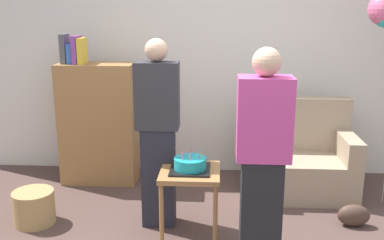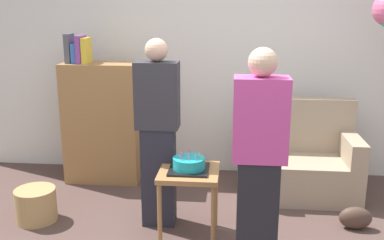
{
  "view_description": "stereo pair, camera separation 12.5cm",
  "coord_description": "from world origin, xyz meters",
  "px_view_note": "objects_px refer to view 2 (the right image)",
  "views": [
    {
      "loc": [
        -0.02,
        -2.93,
        1.88
      ],
      "look_at": [
        -0.25,
        0.66,
        0.95
      ],
      "focal_mm": 41.39,
      "sensor_mm": 36.0,
      "label": 1
    },
    {
      "loc": [
        0.1,
        -2.92,
        1.88
      ],
      "look_at": [
        -0.25,
        0.66,
        0.95
      ],
      "focal_mm": 41.39,
      "sensor_mm": 36.0,
      "label": 2
    }
  ],
  "objects_px": {
    "bookshelf": "(102,121)",
    "wicker_basket": "(36,205)",
    "person_holding_cake": "(259,166)",
    "couch": "(301,162)",
    "person_blowing_candles": "(158,133)",
    "handbag": "(355,218)",
    "side_table": "(189,181)",
    "birthday_cake": "(189,164)"
  },
  "relations": [
    {
      "from": "bookshelf",
      "to": "wicker_basket",
      "type": "height_order",
      "value": "bookshelf"
    },
    {
      "from": "person_holding_cake",
      "to": "wicker_basket",
      "type": "distance_m",
      "value": 2.15
    },
    {
      "from": "couch",
      "to": "bookshelf",
      "type": "xyz_separation_m",
      "value": [
        -2.12,
        0.16,
        0.33
      ]
    },
    {
      "from": "person_blowing_candles",
      "to": "handbag",
      "type": "xyz_separation_m",
      "value": [
        1.71,
        0.05,
        -0.73
      ]
    },
    {
      "from": "person_holding_cake",
      "to": "bookshelf",
      "type": "bearing_deg",
      "value": -27.52
    },
    {
      "from": "couch",
      "to": "person_holding_cake",
      "type": "distance_m",
      "value": 1.68
    },
    {
      "from": "couch",
      "to": "person_holding_cake",
      "type": "xyz_separation_m",
      "value": [
        -0.52,
        -1.52,
        0.49
      ]
    },
    {
      "from": "side_table",
      "to": "handbag",
      "type": "bearing_deg",
      "value": 11.25
    },
    {
      "from": "handbag",
      "to": "side_table",
      "type": "bearing_deg",
      "value": -168.75
    },
    {
      "from": "couch",
      "to": "person_blowing_candles",
      "type": "bearing_deg",
      "value": -149.51
    },
    {
      "from": "couch",
      "to": "birthday_cake",
      "type": "height_order",
      "value": "couch"
    },
    {
      "from": "person_holding_cake",
      "to": "handbag",
      "type": "bearing_deg",
      "value": -119.96
    },
    {
      "from": "couch",
      "to": "bookshelf",
      "type": "height_order",
      "value": "bookshelf"
    },
    {
      "from": "bookshelf",
      "to": "person_holding_cake",
      "type": "height_order",
      "value": "person_holding_cake"
    },
    {
      "from": "couch",
      "to": "handbag",
      "type": "distance_m",
      "value": 0.86
    },
    {
      "from": "handbag",
      "to": "person_holding_cake",
      "type": "bearing_deg",
      "value": -138.85
    },
    {
      "from": "couch",
      "to": "handbag",
      "type": "relative_size",
      "value": 3.93
    },
    {
      "from": "side_table",
      "to": "person_blowing_candles",
      "type": "xyz_separation_m",
      "value": [
        -0.29,
        0.23,
        0.33
      ]
    },
    {
      "from": "person_blowing_candles",
      "to": "handbag",
      "type": "bearing_deg",
      "value": -18.62
    },
    {
      "from": "bookshelf",
      "to": "person_blowing_candles",
      "type": "bearing_deg",
      "value": -50.28
    },
    {
      "from": "bookshelf",
      "to": "handbag",
      "type": "bearing_deg",
      "value": -19.78
    },
    {
      "from": "bookshelf",
      "to": "wicker_basket",
      "type": "xyz_separation_m",
      "value": [
        -0.32,
        -1.02,
        -0.52
      ]
    },
    {
      "from": "birthday_cake",
      "to": "side_table",
      "type": "bearing_deg",
      "value": 103.35
    },
    {
      "from": "person_holding_cake",
      "to": "side_table",
      "type": "bearing_deg",
      "value": -24.74
    },
    {
      "from": "birthday_cake",
      "to": "handbag",
      "type": "relative_size",
      "value": 1.14
    },
    {
      "from": "wicker_basket",
      "to": "handbag",
      "type": "distance_m",
      "value": 2.82
    },
    {
      "from": "birthday_cake",
      "to": "person_blowing_candles",
      "type": "bearing_deg",
      "value": 140.95
    },
    {
      "from": "person_blowing_candles",
      "to": "person_holding_cake",
      "type": "height_order",
      "value": "same"
    },
    {
      "from": "birthday_cake",
      "to": "wicker_basket",
      "type": "height_order",
      "value": "birthday_cake"
    },
    {
      "from": "wicker_basket",
      "to": "birthday_cake",
      "type": "bearing_deg",
      "value": -6.61
    },
    {
      "from": "wicker_basket",
      "to": "handbag",
      "type": "height_order",
      "value": "wicker_basket"
    },
    {
      "from": "wicker_basket",
      "to": "couch",
      "type": "bearing_deg",
      "value": 19.34
    },
    {
      "from": "person_holding_cake",
      "to": "wicker_basket",
      "type": "bearing_deg",
      "value": -0.11
    },
    {
      "from": "side_table",
      "to": "birthday_cake",
      "type": "relative_size",
      "value": 1.86
    },
    {
      "from": "couch",
      "to": "person_blowing_candles",
      "type": "distance_m",
      "value": 1.62
    },
    {
      "from": "bookshelf",
      "to": "person_holding_cake",
      "type": "relative_size",
      "value": 0.98
    },
    {
      "from": "side_table",
      "to": "birthday_cake",
      "type": "distance_m",
      "value": 0.14
    },
    {
      "from": "birthday_cake",
      "to": "person_blowing_candles",
      "type": "xyz_separation_m",
      "value": [
        -0.29,
        0.23,
        0.19
      ]
    },
    {
      "from": "person_blowing_candles",
      "to": "person_holding_cake",
      "type": "bearing_deg",
      "value": -62.3
    },
    {
      "from": "person_holding_cake",
      "to": "couch",
      "type": "bearing_deg",
      "value": -89.92
    },
    {
      "from": "side_table",
      "to": "wicker_basket",
      "type": "xyz_separation_m",
      "value": [
        -1.4,
        0.16,
        -0.35
      ]
    },
    {
      "from": "bookshelf",
      "to": "handbag",
      "type": "distance_m",
      "value": 2.71
    }
  ]
}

